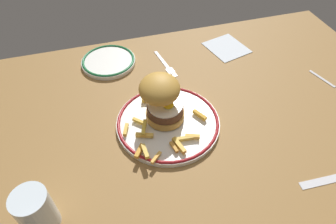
{
  "coord_description": "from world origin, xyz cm",
  "views": [
    {
      "loc": [
        -19.05,
        -47.88,
        57.87
      ],
      "look_at": [
        -4.72,
        0.89,
        4.6
      ],
      "focal_mm": 32.27,
      "sensor_mm": 36.0,
      "label": 1
    }
  ],
  "objects_px": {
    "side_plate": "(108,61)",
    "dinner_plate": "(168,122)",
    "water_glass": "(37,213)",
    "burger": "(162,99)",
    "napkin": "(227,47)",
    "fork": "(165,64)"
  },
  "relations": [
    {
      "from": "water_glass",
      "to": "burger",
      "type": "bearing_deg",
      "value": 33.68
    },
    {
      "from": "dinner_plate",
      "to": "water_glass",
      "type": "distance_m",
      "value": 0.36
    },
    {
      "from": "burger",
      "to": "fork",
      "type": "height_order",
      "value": "burger"
    },
    {
      "from": "water_glass",
      "to": "fork",
      "type": "xyz_separation_m",
      "value": [
        0.37,
        0.42,
        -0.04
      ]
    },
    {
      "from": "burger",
      "to": "water_glass",
      "type": "xyz_separation_m",
      "value": [
        -0.3,
        -0.2,
        -0.03
      ]
    },
    {
      "from": "side_plate",
      "to": "burger",
      "type": "bearing_deg",
      "value": -70.64
    },
    {
      "from": "side_plate",
      "to": "fork",
      "type": "bearing_deg",
      "value": -18.5
    },
    {
      "from": "side_plate",
      "to": "napkin",
      "type": "xyz_separation_m",
      "value": [
        0.39,
        -0.03,
        -0.01
      ]
    },
    {
      "from": "water_glass",
      "to": "napkin",
      "type": "distance_m",
      "value": 0.74
    },
    {
      "from": "water_glass",
      "to": "side_plate",
      "type": "xyz_separation_m",
      "value": [
        0.2,
        0.48,
        -0.03
      ]
    },
    {
      "from": "fork",
      "to": "napkin",
      "type": "relative_size",
      "value": 1.13
    },
    {
      "from": "burger",
      "to": "side_plate",
      "type": "xyz_separation_m",
      "value": [
        -0.1,
        0.28,
        -0.07
      ]
    },
    {
      "from": "burger",
      "to": "water_glass",
      "type": "distance_m",
      "value": 0.36
    },
    {
      "from": "side_plate",
      "to": "dinner_plate",
      "type": "bearing_deg",
      "value": -70.34
    },
    {
      "from": "dinner_plate",
      "to": "fork",
      "type": "distance_m",
      "value": 0.25
    },
    {
      "from": "water_glass",
      "to": "dinner_plate",
      "type": "bearing_deg",
      "value": 30.14
    },
    {
      "from": "dinner_plate",
      "to": "burger",
      "type": "height_order",
      "value": "burger"
    },
    {
      "from": "water_glass",
      "to": "napkin",
      "type": "xyz_separation_m",
      "value": [
        0.59,
        0.45,
        -0.04
      ]
    },
    {
      "from": "burger",
      "to": "napkin",
      "type": "distance_m",
      "value": 0.39
    },
    {
      "from": "dinner_plate",
      "to": "water_glass",
      "type": "height_order",
      "value": "water_glass"
    },
    {
      "from": "water_glass",
      "to": "napkin",
      "type": "bearing_deg",
      "value": 37.29
    },
    {
      "from": "water_glass",
      "to": "fork",
      "type": "distance_m",
      "value": 0.56
    }
  ]
}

